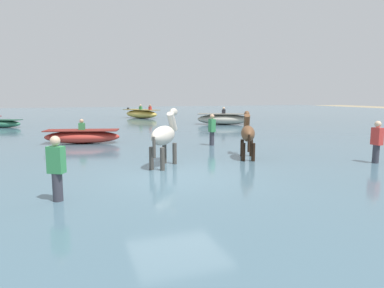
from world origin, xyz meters
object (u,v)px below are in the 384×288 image
object	(u,v)px
boat_distant_west	(3,123)
person_wading_mid	(376,145)
boat_distant_east	(141,114)
person_onlooker_right	(212,132)
person_onlooker_left	(57,174)
boat_far_offshore	(223,119)
boat_mid_channel	(82,136)
horse_trailing_bay	(248,135)
horse_lead_pinto	(164,137)

from	to	relation	value
boat_distant_west	person_wading_mid	distance (m)	21.92
boat_distant_east	person_wading_mid	bearing A→B (deg)	-83.27
person_onlooker_right	person_onlooker_left	world-z (taller)	same
boat_far_offshore	person_wading_mid	distance (m)	14.79
person_onlooker_left	boat_mid_channel	bearing A→B (deg)	84.93
boat_far_offshore	boat_mid_channel	size ratio (longest dim) A/B	1.17
boat_far_offshore	boat_distant_east	bearing A→B (deg)	115.53
boat_distant_east	person_onlooker_right	bearing A→B (deg)	-91.83
boat_mid_channel	person_onlooker_left	size ratio (longest dim) A/B	2.10
boat_far_offshore	boat_distant_west	xyz separation A→B (m)	(-14.65, 2.80, -0.14)
boat_mid_channel	person_onlooker_left	xyz separation A→B (m)	(-0.77, -8.70, 0.26)
boat_distant_west	boat_mid_channel	bearing A→B (deg)	-64.49
boat_distant_east	person_onlooker_right	size ratio (longest dim) A/B	2.46
boat_mid_channel	person_onlooker_right	bearing A→B (deg)	-25.70
horse_trailing_bay	boat_far_offshore	bearing A→B (deg)	68.92
horse_lead_pinto	boat_mid_channel	size ratio (longest dim) A/B	0.59
boat_distant_west	boat_mid_channel	size ratio (longest dim) A/B	0.74
horse_lead_pinto	horse_trailing_bay	size ratio (longest dim) A/B	1.08
horse_lead_pinto	person_wading_mid	distance (m)	6.63
boat_far_offshore	boat_distant_east	world-z (taller)	boat_distant_east
person_onlooker_left	person_wading_mid	size ratio (longest dim) A/B	1.00
person_wading_mid	boat_far_offshore	bearing A→B (deg)	84.31
horse_trailing_bay	person_onlooker_right	world-z (taller)	horse_trailing_bay
boat_far_offshore	person_wading_mid	world-z (taller)	person_wading_mid
horse_trailing_bay	boat_distant_east	size ratio (longest dim) A/B	0.47
horse_trailing_bay	person_onlooker_left	xyz separation A→B (m)	(-5.92, -3.02, -0.24)
boat_far_offshore	boat_mid_channel	bearing A→B (deg)	-145.27
person_wading_mid	boat_distant_west	bearing A→B (deg)	126.98
person_wading_mid	person_onlooker_right	bearing A→B (deg)	122.50
boat_far_offshore	boat_distant_west	distance (m)	14.92
horse_lead_pinto	boat_mid_channel	bearing A→B (deg)	109.54
horse_lead_pinto	horse_trailing_bay	world-z (taller)	horse_lead_pinto
boat_distant_west	horse_lead_pinto	bearing A→B (deg)	-66.72
person_onlooker_right	boat_mid_channel	bearing A→B (deg)	154.30
boat_distant_east	person_onlooker_left	bearing A→B (deg)	-104.90
horse_trailing_bay	person_onlooker_right	distance (m)	3.20
boat_distant_west	person_onlooker_right	distance (m)	15.68
boat_distant_west	person_onlooker_right	size ratio (longest dim) A/B	1.56
horse_lead_pinto	boat_far_offshore	world-z (taller)	horse_lead_pinto
boat_far_offshore	boat_mid_channel	world-z (taller)	boat_far_offshore
person_onlooker_left	boat_distant_east	bearing A→B (deg)	75.10
person_onlooker_left	person_wading_mid	world-z (taller)	same
boat_distant_east	person_onlooker_left	size ratio (longest dim) A/B	2.46
horse_lead_pinto	boat_far_offshore	bearing A→B (deg)	58.83
horse_lead_pinto	boat_mid_channel	distance (m)	6.45
person_onlooker_left	boat_distant_west	bearing A→B (deg)	101.86
horse_trailing_bay	boat_distant_west	size ratio (longest dim) A/B	0.73
horse_lead_pinto	person_onlooker_left	distance (m)	3.95
horse_trailing_bay	person_wading_mid	bearing A→B (deg)	-31.74
boat_far_offshore	person_onlooker_left	bearing A→B (deg)	-124.58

